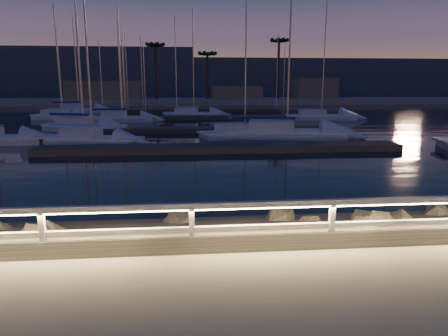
{
  "coord_description": "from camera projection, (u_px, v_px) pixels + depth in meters",
  "views": [
    {
      "loc": [
        -2.04,
        -7.89,
        3.47
      ],
      "look_at": [
        -0.96,
        4.0,
        0.93
      ],
      "focal_mm": 32.0,
      "sensor_mm": 36.0,
      "label": 1
    }
  ],
  "objects": [
    {
      "name": "ground",
      "position": [
        285.0,
        248.0,
        8.59
      ],
      "size": [
        400.0,
        400.0,
        0.0
      ],
      "primitive_type": "plane",
      "color": "#A49E94",
      "rests_on": "ground"
    },
    {
      "name": "harbor_water",
      "position": [
        209.0,
        129.0,
        39.2
      ],
      "size": [
        400.0,
        440.0,
        0.6
      ],
      "color": "black",
      "rests_on": "ground"
    },
    {
      "name": "guard_rail",
      "position": [
        283.0,
        214.0,
        8.42
      ],
      "size": [
        44.11,
        0.12,
        1.06
      ],
      "color": "white",
      "rests_on": "ground"
    },
    {
      "name": "riprap",
      "position": [
        323.0,
        232.0,
        9.92
      ],
      "size": [
        41.33,
        3.01,
        1.45
      ],
      "color": "slate",
      "rests_on": "ground"
    },
    {
      "name": "floating_docks",
      "position": [
        208.0,
        122.0,
        40.33
      ],
      "size": [
        22.0,
        36.0,
        0.4
      ],
      "color": "#544C45",
      "rests_on": "ground"
    },
    {
      "name": "far_shore",
      "position": [
        197.0,
        99.0,
        80.64
      ],
      "size": [
        160.0,
        14.0,
        5.2
      ],
      "color": "#A49E94",
      "rests_on": "ground"
    },
    {
      "name": "palm_left",
      "position": [
        155.0,
        47.0,
        75.9
      ],
      "size": [
        3.0,
        3.0,
        11.2
      ],
      "color": "#493122",
      "rests_on": "ground"
    },
    {
      "name": "palm_center",
      "position": [
        207.0,
        55.0,
        78.04
      ],
      "size": [
        3.0,
        3.0,
        9.7
      ],
      "color": "#493122",
      "rests_on": "ground"
    },
    {
      "name": "palm_right",
      "position": [
        279.0,
        44.0,
        77.83
      ],
      "size": [
        3.0,
        3.0,
        12.2
      ],
      "color": "#493122",
      "rests_on": "ground"
    },
    {
      "name": "distant_hills",
      "position": [
        128.0,
        79.0,
        135.86
      ],
      "size": [
        230.0,
        37.5,
        18.0
      ],
      "color": "#374256",
      "rests_on": "ground"
    },
    {
      "name": "sailboat_a",
      "position": [
        91.0,
        138.0,
        26.89
      ],
      "size": [
        6.95,
        3.88,
        11.48
      ],
      "rotation": [
        0.0,
        0.0,
        -0.31
      ],
      "color": "white",
      "rests_on": "ground"
    },
    {
      "name": "sailboat_c",
      "position": [
        243.0,
        132.0,
        30.54
      ],
      "size": [
        7.44,
        3.96,
        12.17
      ],
      "rotation": [
        0.0,
        0.0,
        0.28
      ],
      "color": "white",
      "rests_on": "ground"
    },
    {
      "name": "sailboat_e",
      "position": [
        82.0,
        126.0,
        34.55
      ],
      "size": [
        7.61,
        4.48,
        12.62
      ],
      "rotation": [
        0.0,
        0.0,
        -0.35
      ],
      "color": "white",
      "rests_on": "ground"
    },
    {
      "name": "sailboat_g",
      "position": [
        283.0,
        132.0,
        30.22
      ],
      "size": [
        9.55,
        4.67,
        15.62
      ],
      "rotation": [
        0.0,
        0.0,
        -0.22
      ],
      "color": "white",
      "rests_on": "ground"
    },
    {
      "name": "sailboat_i",
      "position": [
        121.0,
        118.0,
        42.78
      ],
      "size": [
        7.04,
        2.36,
        11.92
      ],
      "rotation": [
        0.0,
        0.0,
        0.03
      ],
      "color": "white",
      "rests_on": "ground"
    },
    {
      "name": "sailboat_k",
      "position": [
        192.0,
        113.0,
        49.25
      ],
      "size": [
        7.7,
        3.33,
        12.65
      ],
      "rotation": [
        0.0,
        0.0,
        -0.15
      ],
      "color": "white",
      "rests_on": "ground"
    },
    {
      "name": "sailboat_l",
      "position": [
        319.0,
        116.0,
        45.44
      ],
      "size": [
        8.29,
        3.34,
        13.65
      ],
      "rotation": [
        0.0,
        0.0,
        -0.12
      ],
      "color": "white",
      "rests_on": "ground"
    },
    {
      "name": "sailboat_m",
      "position": [
        78.0,
        109.0,
        55.72
      ],
      "size": [
        8.14,
        4.63,
        13.46
      ],
      "rotation": [
        0.0,
        0.0,
        0.33
      ],
      "color": "white",
      "rests_on": "ground"
    },
    {
      "name": "sailboat_n",
      "position": [
        61.0,
        116.0,
        45.38
      ],
      "size": [
        7.61,
        4.7,
        12.6
      ],
      "rotation": [
        0.0,
        0.0,
        -0.39
      ],
      "color": "white",
      "rests_on": "ground"
    }
  ]
}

